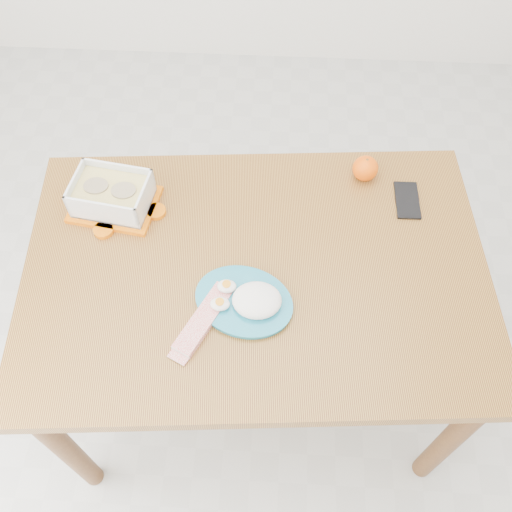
# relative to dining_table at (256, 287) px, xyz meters

# --- Properties ---
(ground) EXTENTS (3.50, 3.50, 0.00)m
(ground) POSITION_rel_dining_table_xyz_m (-0.20, 0.11, -0.65)
(ground) COLOR #B7B7B2
(ground) RESTS_ON ground
(dining_table) EXTENTS (1.29, 0.92, 0.75)m
(dining_table) POSITION_rel_dining_table_xyz_m (0.00, 0.00, 0.00)
(dining_table) COLOR olive
(dining_table) RESTS_ON ground
(food_container) EXTENTS (0.26, 0.21, 0.10)m
(food_container) POSITION_rel_dining_table_xyz_m (-0.41, 0.19, 0.14)
(food_container) COLOR orange
(food_container) RESTS_ON dining_table
(orange_fruit) EXTENTS (0.07, 0.07, 0.07)m
(orange_fruit) POSITION_rel_dining_table_xyz_m (0.30, 0.34, 0.13)
(orange_fruit) COLOR #EC3C04
(orange_fruit) RESTS_ON dining_table
(rice_plate) EXTENTS (0.32, 0.32, 0.07)m
(rice_plate) POSITION_rel_dining_table_xyz_m (-0.01, -0.11, 0.12)
(rice_plate) COLOR #19718A
(rice_plate) RESTS_ON dining_table
(candy_bar) EXTENTS (0.14, 0.21, 0.02)m
(candy_bar) POSITION_rel_dining_table_xyz_m (-0.12, -0.16, 0.11)
(candy_bar) COLOR #BC0B09
(candy_bar) RESTS_ON dining_table
(smartphone) EXTENTS (0.07, 0.13, 0.01)m
(smartphone) POSITION_rel_dining_table_xyz_m (0.42, 0.25, 0.10)
(smartphone) COLOR black
(smartphone) RESTS_ON dining_table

